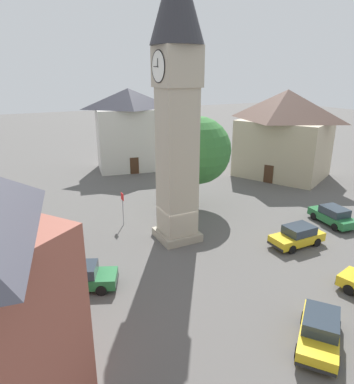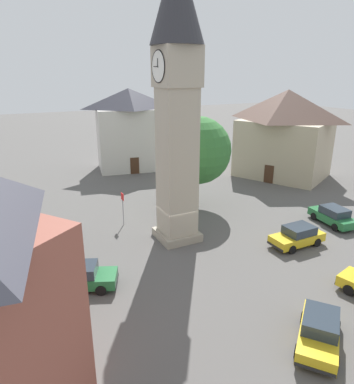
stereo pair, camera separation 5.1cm
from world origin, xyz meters
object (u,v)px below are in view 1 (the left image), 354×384
car_green_alley (320,330)px  clock_tower (177,81)px  car_red_corner (81,277)px  building_terrace_right (129,129)px  car_blue_kerb (333,216)px  tree (197,151)px  building_shop_left (284,133)px  road_sign (123,203)px  pedestrian (160,198)px  car_white_side (297,236)px  car_black_far (41,237)px

car_green_alley → clock_tower: bearing=4.0°
car_red_corner → building_terrace_right: size_ratio=0.43×
car_blue_kerb → tree: size_ratio=0.50×
building_shop_left → road_sign: bearing=103.9°
car_green_alley → pedestrian: size_ratio=2.53×
car_white_side → car_black_far: (8.30, 16.97, 0.00)m
car_blue_kerb → building_terrace_right: (24.97, 9.01, 4.50)m
building_shop_left → clock_tower: bearing=116.8°
tree → car_red_corner: bearing=124.1°
car_blue_kerb → pedestrian: bearing=49.3°
building_shop_left → building_terrace_right: building_shop_left is taller
clock_tower → building_terrace_right: size_ratio=1.93×
car_red_corner → road_sign: road_sign is taller
building_shop_left → car_green_alley: bearing=141.0°
tree → road_sign: bearing=97.4°
car_black_far → road_sign: bearing=-80.8°
car_green_alley → car_blue_kerb: bearing=-51.7°
clock_tower → building_shop_left: clock_tower is taller
car_red_corner → car_blue_kerb: bearing=-90.4°
tree → building_terrace_right: bearing=2.9°
building_terrace_right → car_blue_kerb: bearing=-160.1°
tree → building_shop_left: size_ratio=0.66×
car_green_alley → building_terrace_right: (34.46, -3.02, 4.50)m
clock_tower → road_sign: 11.04m
car_red_corner → road_sign: bearing=-34.0°
clock_tower → car_white_side: (-5.09, -7.40, -10.90)m
car_blue_kerb → car_green_alley: (-9.49, 12.03, 0.00)m
pedestrian → building_terrace_right: bearing=-9.3°
tree → building_terrace_right: size_ratio=0.83×
car_white_side → car_green_alley: bearing=140.7°
building_terrace_right → pedestrian: bearing=170.7°
clock_tower → car_blue_kerb: size_ratio=4.65×
tree → car_green_alley: bearing=168.2°
tree → car_white_side: bearing=-165.6°
car_green_alley → pedestrian: (19.38, -0.54, 0.25)m
tree → building_terrace_right: (16.15, 0.82, -0.17)m
clock_tower → car_black_far: 14.85m
road_sign → tree: bearing=-82.6°
car_red_corner → building_shop_left: building_shop_left is taller
pedestrian → road_sign: 4.88m
car_red_corner → building_shop_left: bearing=-64.3°
car_blue_kerb → tree: (8.81, 8.20, 4.68)m
car_black_far → car_green_alley: size_ratio=1.04×
car_red_corner → car_black_far: size_ratio=1.00×
pedestrian → building_terrace_right: (15.08, -2.47, 4.26)m
clock_tower → building_terrace_right: (21.42, -3.92, -6.39)m
tree → car_black_far: bearing=98.2°
car_red_corner → tree: tree is taller
tree → building_terrace_right: building_terrace_right is taller
car_blue_kerb → car_white_side: (-1.55, 5.53, 0.00)m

